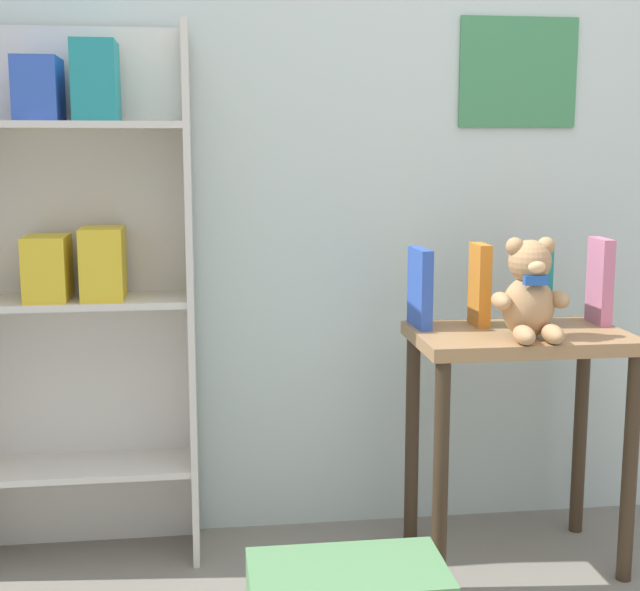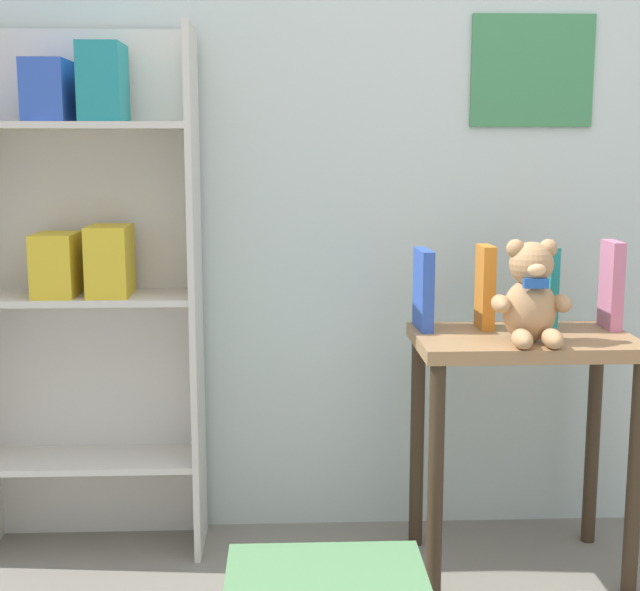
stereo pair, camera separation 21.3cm
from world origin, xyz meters
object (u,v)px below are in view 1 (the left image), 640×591
book_standing_blue (419,288)px  book_standing_orange (480,285)px  teddy_bear (530,293)px  bookshelf_side (79,266)px  display_table (518,378)px  book_standing_teal (539,283)px  book_standing_pink (600,281)px

book_standing_blue → book_standing_orange: (0.17, -0.00, 0.01)m
teddy_bear → book_standing_orange: 0.20m
bookshelf_side → teddy_bear: bookshelf_side is taller
book_standing_blue → display_table: bearing=-22.7°
bookshelf_side → display_table: (1.18, -0.21, -0.30)m
book_standing_orange → teddy_bear: bearing=-68.9°
teddy_bear → book_standing_orange: (-0.08, 0.19, -0.01)m
teddy_bear → book_standing_orange: size_ratio=1.15×
bookshelf_side → book_standing_teal: size_ratio=6.43×
book_standing_blue → book_standing_teal: book_standing_teal is taller
bookshelf_side → book_standing_teal: (1.27, -0.11, -0.06)m
display_table → book_standing_pink: (0.26, 0.08, 0.25)m
teddy_bear → book_standing_teal: 0.21m
book_standing_orange → display_table: bearing=-48.8°
teddy_bear → book_standing_pink: (0.27, 0.17, 0.00)m
display_table → teddy_bear: 0.27m
display_table → teddy_bear: bearing=-96.8°
book_standing_teal → display_table: bearing=-131.0°
book_standing_blue → book_standing_teal: size_ratio=0.95×
teddy_bear → book_standing_blue: 0.31m
display_table → book_standing_orange: book_standing_orange is taller
display_table → book_standing_pink: size_ratio=2.73×
book_standing_teal → book_standing_orange: bearing=-178.9°
book_standing_blue → book_standing_orange: bearing=-2.5°
display_table → book_standing_orange: (-0.09, 0.10, 0.24)m
book_standing_orange → book_standing_teal: (0.17, 0.00, 0.00)m
bookshelf_side → display_table: bearing=-10.1°
book_standing_blue → book_standing_pink: 0.52m
book_standing_teal → book_standing_pink: 0.17m
book_standing_teal → teddy_bear: bearing=-116.6°
bookshelf_side → teddy_bear: 1.21m
bookshelf_side → book_standing_pink: (1.44, -0.13, -0.05)m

